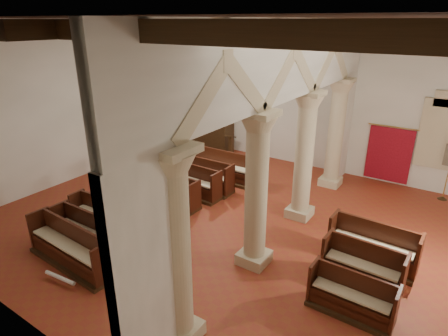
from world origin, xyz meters
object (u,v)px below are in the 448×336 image
(lectern, at_px, (231,147))
(aisle_pew_0, at_px, (351,301))
(pipe_organ, at_px, (212,122))
(processional_banner, at_px, (447,179))
(nave_pew_0, at_px, (71,252))

(lectern, distance_m, aisle_pew_0, 10.33)
(pipe_organ, bearing_deg, processional_banner, -0.06)
(nave_pew_0, distance_m, aisle_pew_0, 6.92)
(pipe_organ, relative_size, processional_banner, 2.01)
(nave_pew_0, relative_size, aisle_pew_0, 1.61)
(nave_pew_0, xyz_separation_m, aisle_pew_0, (6.55, 2.25, -0.04))
(pipe_organ, relative_size, aisle_pew_0, 2.41)
(pipe_organ, distance_m, lectern, 1.70)
(pipe_organ, xyz_separation_m, lectern, (1.36, -0.44, -0.92))
(pipe_organ, height_order, processional_banner, pipe_organ)
(lectern, relative_size, aisle_pew_0, 0.60)
(processional_banner, bearing_deg, aisle_pew_0, -88.53)
(nave_pew_0, bearing_deg, processional_banner, 54.45)
(pipe_organ, bearing_deg, nave_pew_0, -76.15)
(lectern, bearing_deg, pipe_organ, 164.08)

